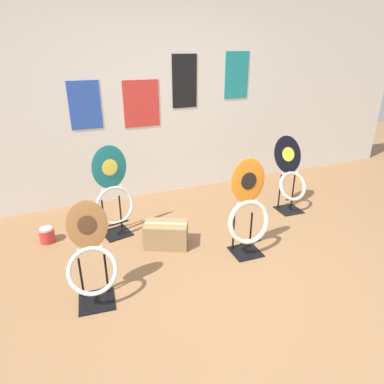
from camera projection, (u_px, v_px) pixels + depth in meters
The scene contains 8 objects.
ground_plane at pixel (251, 294), 2.83m from camera, with size 14.00×14.00×0.00m, color #8E6642.
wall_back at pixel (157, 97), 4.32m from camera, with size 8.00×0.07×2.60m.
toilet_seat_display_orange_sun at pixel (248, 213), 3.23m from camera, with size 0.44×0.29×0.96m.
toilet_seat_display_jazz_black at pixel (290, 177), 4.14m from camera, with size 0.39×0.40×0.90m.
toilet_seat_display_teal_sax at pixel (113, 195), 3.56m from camera, with size 0.43×0.33×0.99m.
toilet_seat_display_woodgrain at pixel (91, 261), 2.62m from camera, with size 0.40×0.33×0.84m.
paint_can at pixel (47, 235), 3.56m from camera, with size 0.16×0.16×0.16m.
storage_box at pixel (166, 234), 3.48m from camera, with size 0.50×0.42×0.25m.
Camera 1 is at (-1.34, -1.89, 1.90)m, focal length 32.00 mm.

